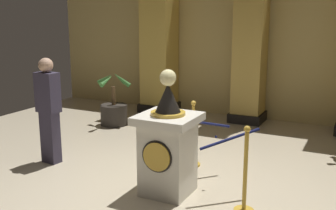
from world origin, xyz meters
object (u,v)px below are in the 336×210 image
pedestal_clock (168,146)px  bystander_guest (49,108)px  potted_palm_left (114,111)px  stanchion_far (193,143)px  stanchion_near (245,182)px

pedestal_clock → bystander_guest: 2.19m
pedestal_clock → potted_palm_left: 3.61m
pedestal_clock → stanchion_far: 1.10m
stanchion_near → stanchion_far: stanchion_near is taller
bystander_guest → stanchion_far: bearing=22.9°
potted_palm_left → bystander_guest: size_ratio=0.69×
stanchion_far → stanchion_near: bearing=-44.5°
bystander_guest → stanchion_near: bearing=-4.5°
stanchion_near → stanchion_far: 1.62m
potted_palm_left → bystander_guest: 2.44m
pedestal_clock → stanchion_near: bearing=-4.0°
stanchion_near → stanchion_far: bearing=135.5°
pedestal_clock → stanchion_near: 1.09m
stanchion_near → potted_palm_left: (-3.61, 2.59, -0.07)m
pedestal_clock → stanchion_far: bearing=95.4°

